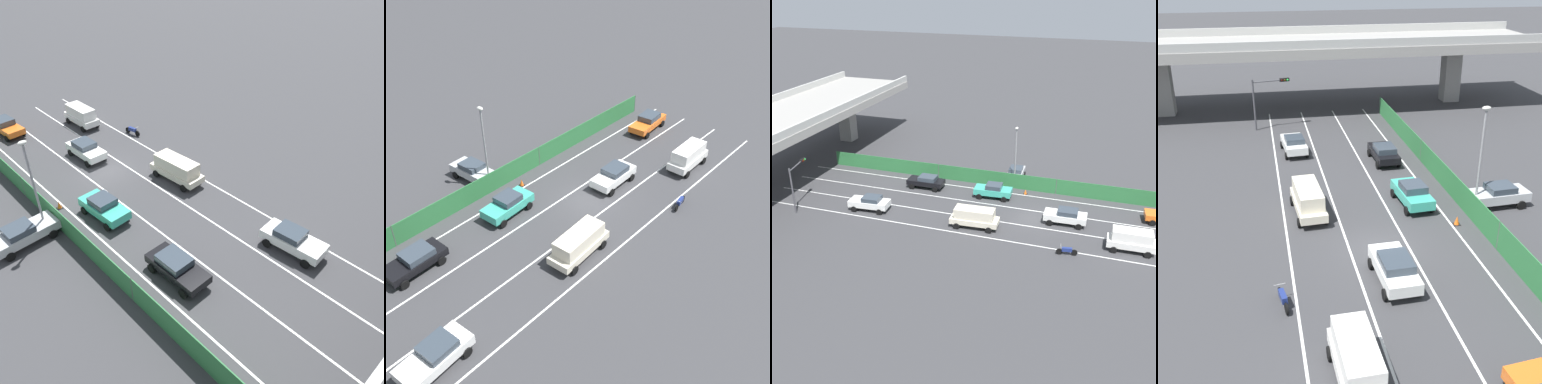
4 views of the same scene
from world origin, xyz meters
The scene contains 18 objects.
ground_plane centered at (0.00, 0.00, 0.00)m, with size 300.00×300.00×0.00m, color #38383A.
lane_line_left_edge centered at (-5.36, 6.01, 0.00)m, with size 0.14×48.03×0.01m, color silver.
lane_line_mid_left centered at (-1.79, 6.01, 0.00)m, with size 0.14×48.03×0.01m, color silver.
lane_line_mid_right centered at (1.79, 6.01, 0.00)m, with size 0.14×48.03×0.01m, color silver.
lane_line_right_edge centered at (5.36, 6.01, 0.00)m, with size 0.14×48.03×0.01m, color silver.
elevated_overpass centered at (0.00, 32.03, 6.79)m, with size 51.87×11.87×8.43m.
green_fence centered at (6.91, 6.01, 0.93)m, with size 0.10×44.13×1.87m.
car_van_white centered at (-3.38, -9.84, 1.20)m, with size 2.04×4.44×2.12m.
car_taxi_teal centered at (3.66, 5.36, 0.91)m, with size 2.24×4.34×1.66m.
car_sedan_white centered at (-3.63, 17.22, 0.90)m, with size 2.31×4.46×1.60m.
car_van_cream centered at (-3.68, 5.30, 1.18)m, with size 2.25×4.99×2.06m.
car_hatchback_white centered at (-0.02, -3.37, 0.91)m, with size 2.14×4.34×1.62m.
car_sedan_black centered at (3.72, 13.68, 0.87)m, with size 2.11×4.37×1.52m.
motorcycle centered at (-6.03, -4.30, 0.46)m, with size 0.62×1.94×0.93m.
parked_wagon_silver centered at (9.37, 4.08, 0.89)m, with size 4.71×2.21×1.59m.
traffic_light centered at (-5.55, 24.75, 3.69)m, with size 3.75×1.02×5.15m.
street_lamp centered at (7.75, 3.84, 4.45)m, with size 0.60×0.36×7.36m.
traffic_cone centered at (5.70, 2.02, 0.28)m, with size 0.47×0.47×0.60m.
Camera 4 is at (-6.46, -24.63, 15.82)m, focal length 46.30 mm.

